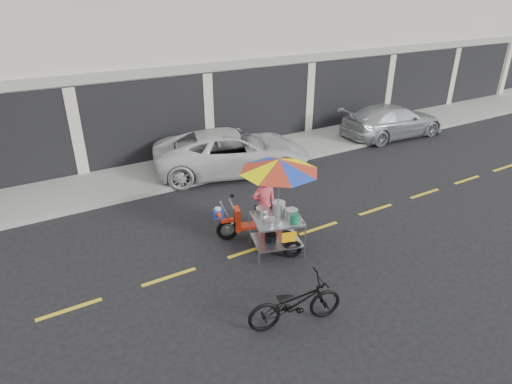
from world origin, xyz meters
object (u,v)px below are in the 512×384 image
white_pickup (232,152)px  near_bicycle (295,303)px  silver_pickup (393,121)px  food_vendor_rig (272,189)px

white_pickup → near_bicycle: bearing=178.3°
silver_pickup → white_pickup: bearing=93.3°
silver_pickup → food_vendor_rig: (-8.68, -4.44, 0.80)m
silver_pickup → near_bicycle: (-9.76, -6.92, -0.19)m
white_pickup → food_vendor_rig: (-1.29, -4.44, 0.75)m
white_pickup → near_bicycle: size_ratio=2.85×
silver_pickup → near_bicycle: 11.97m
white_pickup → silver_pickup: white_pickup is taller
silver_pickup → food_vendor_rig: bearing=120.4°
white_pickup → silver_pickup: size_ratio=1.12×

